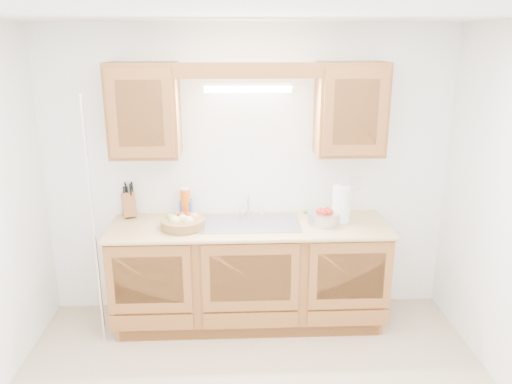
{
  "coord_description": "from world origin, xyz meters",
  "views": [
    {
      "loc": [
        -0.11,
        -2.69,
        2.36
      ],
      "look_at": [
        0.04,
        0.85,
        1.28
      ],
      "focal_mm": 35.0,
      "sensor_mm": 36.0,
      "label": 1
    }
  ],
  "objects_px": {
    "paper_towel": "(341,204)",
    "apple_bowl": "(324,217)",
    "fruit_basket": "(183,222)",
    "knife_block": "(129,204)"
  },
  "relations": [
    {
      "from": "fruit_basket",
      "to": "knife_block",
      "type": "xyz_separation_m",
      "value": [
        -0.49,
        0.3,
        0.06
      ]
    },
    {
      "from": "fruit_basket",
      "to": "paper_towel",
      "type": "bearing_deg",
      "value": 3.12
    },
    {
      "from": "knife_block",
      "to": "apple_bowl",
      "type": "height_order",
      "value": "knife_block"
    },
    {
      "from": "knife_block",
      "to": "paper_towel",
      "type": "distance_m",
      "value": 1.81
    },
    {
      "from": "paper_towel",
      "to": "apple_bowl",
      "type": "bearing_deg",
      "value": -166.48
    },
    {
      "from": "fruit_basket",
      "to": "paper_towel",
      "type": "distance_m",
      "value": 1.31
    },
    {
      "from": "paper_towel",
      "to": "apple_bowl",
      "type": "height_order",
      "value": "paper_towel"
    },
    {
      "from": "fruit_basket",
      "to": "apple_bowl",
      "type": "bearing_deg",
      "value": 1.75
    },
    {
      "from": "fruit_basket",
      "to": "knife_block",
      "type": "bearing_deg",
      "value": 148.82
    },
    {
      "from": "fruit_basket",
      "to": "paper_towel",
      "type": "relative_size",
      "value": 1.17
    }
  ]
}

